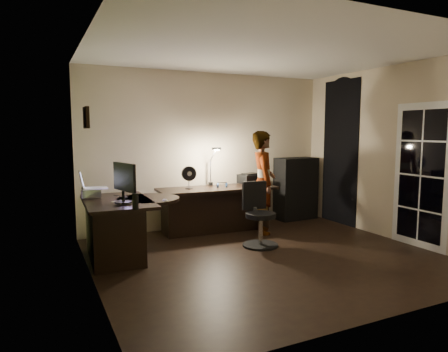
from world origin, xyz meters
name	(u,v)px	position (x,y,z in m)	size (l,w,h in m)	color
floor	(267,257)	(0.00, 0.00, -0.01)	(4.50, 4.00, 0.01)	black
ceiling	(270,52)	(0.00, 0.00, 2.71)	(4.50, 4.00, 0.01)	silver
wall_back	(208,150)	(0.00, 2.00, 1.35)	(4.50, 0.01, 2.70)	#C7B695
wall_front	(391,171)	(0.00, -2.00, 1.35)	(4.50, 0.01, 2.70)	#C7B695
wall_left	(90,163)	(-2.25, 0.00, 1.35)	(0.01, 4.00, 2.70)	#C7B695
wall_right	(392,153)	(2.25, 0.00, 1.35)	(0.01, 4.00, 2.70)	#C7B695
green_wall_overlay	(91,163)	(-2.24, 0.00, 1.35)	(0.00, 4.00, 2.70)	#51662D
arched_doorway	(340,153)	(2.24, 1.15, 1.30)	(0.01, 0.90, 2.60)	black
french_door	(421,176)	(2.24, -0.55, 1.05)	(0.02, 0.92, 2.10)	white
framed_picture	(86,118)	(-2.22, 0.45, 1.85)	(0.04, 0.30, 0.25)	black
desk_left	(118,229)	(-1.83, 0.80, 0.39)	(0.84, 1.36, 0.79)	black
desk_right	(217,209)	(-0.03, 1.55, 0.37)	(1.99, 0.70, 0.75)	black
cabinet	(296,188)	(1.73, 1.78, 0.59)	(0.79, 0.39, 1.18)	black
laptop_stand	(92,193)	(-2.11, 1.11, 0.86)	(0.25, 0.21, 0.11)	silver
laptop	(94,180)	(-2.07, 1.11, 1.04)	(0.35, 0.33, 0.24)	silver
monitor	(123,188)	(-1.81, 0.48, 0.99)	(0.11, 0.55, 0.36)	black
mouse	(165,200)	(-1.32, 0.33, 0.82)	(0.06, 0.09, 0.03)	silver
phone	(125,197)	(-1.72, 0.88, 0.81)	(0.07, 0.14, 0.01)	black
pen	(117,196)	(-1.79, 1.03, 0.81)	(0.01, 0.13, 0.01)	black
speaker	(135,201)	(-1.78, -0.02, 0.90)	(0.07, 0.07, 0.18)	black
notepad	(121,202)	(-1.84, 0.50, 0.81)	(0.15, 0.21, 0.01)	silver
desk_fan	(189,178)	(-0.52, 1.62, 0.93)	(0.24, 0.13, 0.38)	black
headphones	(222,185)	(0.04, 1.52, 0.80)	(0.20, 0.09, 0.10)	navy
printer	(250,178)	(0.74, 1.80, 0.84)	(0.40, 0.31, 0.18)	black
desk_lamp	(210,165)	(-0.04, 1.83, 1.11)	(0.17, 0.33, 0.72)	black
office_chair	(261,215)	(0.17, 0.47, 0.47)	(0.53, 0.53, 0.94)	black
person	(263,182)	(0.61, 1.14, 0.85)	(0.61, 0.40, 1.69)	#D8A88C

